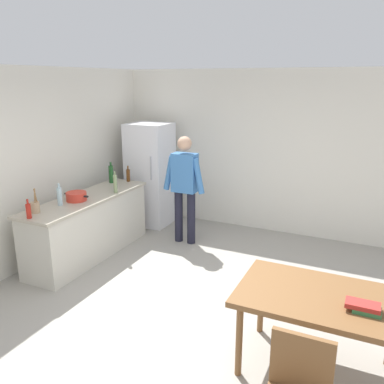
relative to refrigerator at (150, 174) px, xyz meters
name	(u,v)px	position (x,y,z in m)	size (l,w,h in m)	color
ground_plane	(188,315)	(1.90, -2.40, -0.90)	(14.00, 14.00, 0.00)	#9E998E
wall_back	(266,152)	(1.90, 0.60, 0.45)	(6.40, 0.12, 2.70)	silver
wall_left	(19,171)	(-0.70, -2.20, 0.45)	(0.12, 5.60, 2.70)	silver
kitchen_counter	(89,226)	(-0.10, -1.60, -0.45)	(0.64, 2.20, 0.90)	beige
refrigerator	(150,174)	(0.00, 0.00, 0.00)	(0.70, 0.67, 1.80)	white
person	(185,183)	(0.95, -0.55, 0.08)	(0.70, 0.22, 1.70)	#1E1E2D
dining_table	(320,303)	(3.30, -2.70, -0.23)	(1.40, 0.90, 0.75)	brown
cooking_pot	(76,196)	(-0.11, -1.80, 0.06)	(0.40, 0.28, 0.12)	red
utensil_jar	(35,207)	(-0.22, -2.43, 0.08)	(0.11, 0.11, 0.32)	tan
bottle_sauce_red	(29,211)	(-0.14, -2.62, 0.10)	(0.06, 0.06, 0.24)	#B22319
bottle_wine_green	(111,174)	(-0.27, -0.77, 0.15)	(0.08, 0.08, 0.34)	#1E5123
bottle_water_clear	(60,196)	(-0.17, -2.05, 0.13)	(0.07, 0.07, 0.30)	silver
bottle_beer_brown	(128,175)	(-0.07, -0.58, 0.11)	(0.06, 0.06, 0.26)	#5B3314
bottle_vinegar_tall	(115,184)	(0.14, -1.23, 0.14)	(0.06, 0.06, 0.32)	gray
book_stack	(365,307)	(3.65, -2.81, -0.11)	(0.27, 0.16, 0.07)	#387A47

